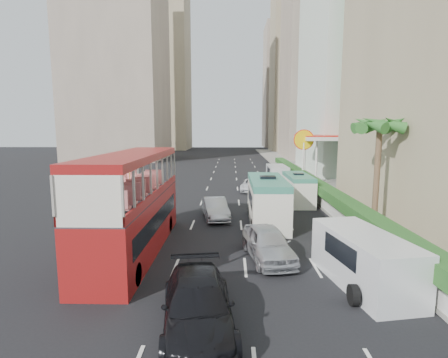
{
  "coord_description": "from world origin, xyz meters",
  "views": [
    {
      "loc": [
        -1.05,
        -17.21,
        6.29
      ],
      "look_at": [
        -1.5,
        4.0,
        3.2
      ],
      "focal_mm": 28.0,
      "sensor_mm": 36.0,
      "label": 1
    }
  ],
  "objects_px": {
    "minibus_far": "(298,189)",
    "panel_van_far": "(277,174)",
    "van_asset": "(253,191)",
    "shell_station": "(328,159)",
    "double_decker_bus": "(134,203)",
    "car_silver_lane_a": "(215,218)",
    "car_silver_lane_b": "(268,259)",
    "panel_van_near": "(364,259)",
    "car_black": "(198,328)",
    "minibus_near": "(267,201)",
    "palm_tree": "(377,177)"
  },
  "relations": [
    {
      "from": "panel_van_far",
      "to": "minibus_far",
      "type": "bearing_deg",
      "value": -89.12
    },
    {
      "from": "double_decker_bus",
      "to": "van_asset",
      "type": "distance_m",
      "value": 19.24
    },
    {
      "from": "palm_tree",
      "to": "double_decker_bus",
      "type": "bearing_deg",
      "value": -163.84
    },
    {
      "from": "car_silver_lane_a",
      "to": "shell_station",
      "type": "distance_m",
      "value": 20.53
    },
    {
      "from": "car_silver_lane_a",
      "to": "palm_tree",
      "type": "relative_size",
      "value": 0.67
    },
    {
      "from": "car_silver_lane_b",
      "to": "palm_tree",
      "type": "xyz_separation_m",
      "value": [
        7.07,
        4.96,
        3.38
      ]
    },
    {
      "from": "car_silver_lane_a",
      "to": "palm_tree",
      "type": "bearing_deg",
      "value": -25.76
    },
    {
      "from": "minibus_far",
      "to": "minibus_near",
      "type": "bearing_deg",
      "value": -118.0
    },
    {
      "from": "double_decker_bus",
      "to": "car_silver_lane_a",
      "type": "xyz_separation_m",
      "value": [
        3.83,
        6.69,
        -2.53
      ]
    },
    {
      "from": "car_black",
      "to": "van_asset",
      "type": "xyz_separation_m",
      "value": [
        3.2,
        24.66,
        0.0
      ]
    },
    {
      "from": "minibus_near",
      "to": "car_silver_lane_a",
      "type": "bearing_deg",
      "value": 162.61
    },
    {
      "from": "car_silver_lane_b",
      "to": "van_asset",
      "type": "bearing_deg",
      "value": 78.65
    },
    {
      "from": "car_silver_lane_b",
      "to": "panel_van_near",
      "type": "bearing_deg",
      "value": -47.38
    },
    {
      "from": "car_silver_lane_a",
      "to": "minibus_near",
      "type": "bearing_deg",
      "value": -28.01
    },
    {
      "from": "minibus_far",
      "to": "panel_van_far",
      "type": "bearing_deg",
      "value": 90.83
    },
    {
      "from": "palm_tree",
      "to": "car_black",
      "type": "bearing_deg",
      "value": -132.05
    },
    {
      "from": "van_asset",
      "to": "minibus_far",
      "type": "distance_m",
      "value": 6.81
    },
    {
      "from": "panel_van_near",
      "to": "palm_tree",
      "type": "relative_size",
      "value": 0.83
    },
    {
      "from": "shell_station",
      "to": "palm_tree",
      "type": "bearing_deg",
      "value": -96.6
    },
    {
      "from": "van_asset",
      "to": "car_silver_lane_a",
      "type": "bearing_deg",
      "value": -96.72
    },
    {
      "from": "panel_van_near",
      "to": "palm_tree",
      "type": "xyz_separation_m",
      "value": [
        3.51,
        7.67,
        2.32
      ]
    },
    {
      "from": "minibus_near",
      "to": "shell_station",
      "type": "height_order",
      "value": "shell_station"
    },
    {
      "from": "car_silver_lane_a",
      "to": "panel_van_near",
      "type": "xyz_separation_m",
      "value": [
        6.46,
        -10.36,
        1.06
      ]
    },
    {
      "from": "minibus_far",
      "to": "panel_van_near",
      "type": "distance_m",
      "value": 15.63
    },
    {
      "from": "double_decker_bus",
      "to": "car_black",
      "type": "relative_size",
      "value": 2.04
    },
    {
      "from": "minibus_far",
      "to": "shell_station",
      "type": "distance_m",
      "value": 12.39
    },
    {
      "from": "double_decker_bus",
      "to": "minibus_far",
      "type": "height_order",
      "value": "double_decker_bus"
    },
    {
      "from": "minibus_near",
      "to": "shell_station",
      "type": "relative_size",
      "value": 0.85
    },
    {
      "from": "double_decker_bus",
      "to": "palm_tree",
      "type": "distance_m",
      "value": 14.39
    },
    {
      "from": "car_silver_lane_b",
      "to": "van_asset",
      "type": "height_order",
      "value": "car_silver_lane_b"
    },
    {
      "from": "double_decker_bus",
      "to": "shell_station",
      "type": "relative_size",
      "value": 1.38
    },
    {
      "from": "double_decker_bus",
      "to": "car_silver_lane_b",
      "type": "relative_size",
      "value": 2.36
    },
    {
      "from": "panel_van_far",
      "to": "shell_station",
      "type": "distance_m",
      "value": 6.01
    },
    {
      "from": "car_silver_lane_a",
      "to": "van_asset",
      "type": "xyz_separation_m",
      "value": [
        3.28,
        11.0,
        0.0
      ]
    },
    {
      "from": "car_silver_lane_a",
      "to": "palm_tree",
      "type": "height_order",
      "value": "palm_tree"
    },
    {
      "from": "van_asset",
      "to": "palm_tree",
      "type": "xyz_separation_m",
      "value": [
        6.69,
        -13.69,
        3.38
      ]
    },
    {
      "from": "minibus_far",
      "to": "panel_van_far",
      "type": "xyz_separation_m",
      "value": [
        -0.34,
        10.8,
        -0.2
      ]
    },
    {
      "from": "car_silver_lane_b",
      "to": "panel_van_near",
      "type": "xyz_separation_m",
      "value": [
        3.57,
        -2.71,
        1.06
      ]
    },
    {
      "from": "minibus_near",
      "to": "panel_van_near",
      "type": "distance_m",
      "value": 9.73
    },
    {
      "from": "panel_van_far",
      "to": "shell_station",
      "type": "bearing_deg",
      "value": 1.48
    },
    {
      "from": "double_decker_bus",
      "to": "van_asset",
      "type": "bearing_deg",
      "value": 68.1
    },
    {
      "from": "double_decker_bus",
      "to": "van_asset",
      "type": "relative_size",
      "value": 2.42
    },
    {
      "from": "van_asset",
      "to": "panel_van_far",
      "type": "distance_m",
      "value": 6.04
    },
    {
      "from": "van_asset",
      "to": "minibus_far",
      "type": "bearing_deg",
      "value": -48.89
    },
    {
      "from": "car_black",
      "to": "shell_station",
      "type": "distance_m",
      "value": 32.43
    },
    {
      "from": "car_black",
      "to": "minibus_far",
      "type": "relative_size",
      "value": 0.99
    },
    {
      "from": "car_silver_lane_b",
      "to": "minibus_near",
      "type": "bearing_deg",
      "value": 74.48
    },
    {
      "from": "minibus_near",
      "to": "palm_tree",
      "type": "height_order",
      "value": "palm_tree"
    },
    {
      "from": "shell_station",
      "to": "car_black",
      "type": "bearing_deg",
      "value": -111.97
    },
    {
      "from": "van_asset",
      "to": "minibus_far",
      "type": "relative_size",
      "value": 0.83
    }
  ]
}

